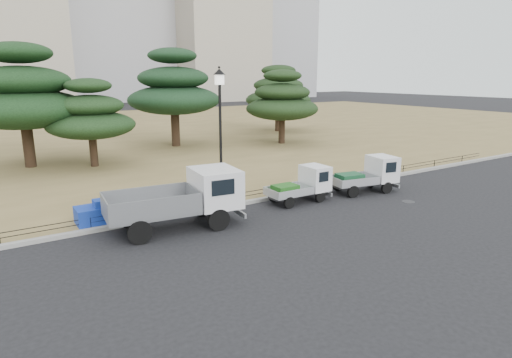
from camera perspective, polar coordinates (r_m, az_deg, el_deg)
ground at (r=17.86m, az=3.47°, el=-5.33°), size 220.00×220.00×0.00m
lawn at (r=45.70m, az=-19.79°, el=5.62°), size 120.00×56.00×0.15m
curb at (r=19.89m, az=-0.93°, el=-3.07°), size 120.00×0.25×0.16m
truck_large at (r=16.72m, az=-9.79°, el=-2.41°), size 5.25×2.48×2.22m
truck_kei_front at (r=20.20m, az=6.21°, el=-0.75°), size 3.08×1.34×1.63m
truck_kei_rear at (r=22.47m, az=14.72°, el=0.57°), size 3.62×2.01×1.79m
street_lamp at (r=18.76m, az=-4.81°, el=8.58°), size 0.53×0.53×5.93m
pipe_fence at (r=19.92m, az=-1.16°, el=-1.98°), size 38.00×0.04×0.40m
tarp_pile at (r=17.98m, az=-20.59°, el=-4.31°), size 1.42×1.05×0.94m
manhole at (r=21.44m, az=19.65°, el=-2.86°), size 0.60×0.60×0.01m
pine_west_near at (r=30.26m, az=-28.70°, el=9.63°), size 7.63×7.63×7.63m
pine_center_left at (r=28.86m, az=-21.21°, el=7.81°), size 5.42×5.42×5.51m
pine_center_right at (r=35.62m, az=-10.91°, el=11.56°), size 7.35×7.35×7.80m
pine_east_near at (r=36.59m, az=3.51°, el=10.32°), size 6.10×6.10×6.16m
pine_east_far at (r=44.91m, az=2.99°, el=11.35°), size 6.70×6.70×6.73m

